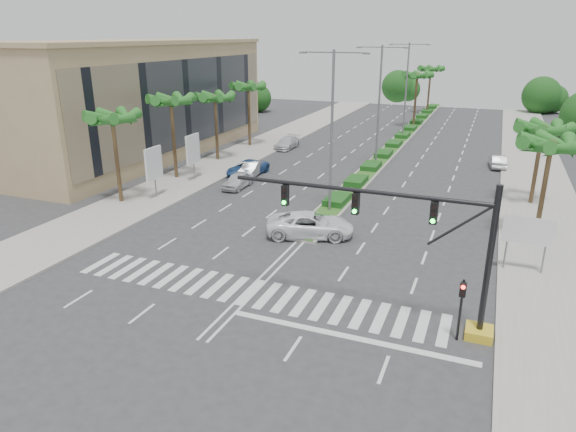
{
  "coord_description": "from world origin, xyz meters",
  "views": [
    {
      "loc": [
        10.94,
        -21.92,
        13.01
      ],
      "look_at": [
        0.47,
        4.21,
        3.0
      ],
      "focal_mm": 32.0,
      "sensor_mm": 36.0,
      "label": 1
    }
  ],
  "objects_px": {
    "car_parked_b": "(251,169)",
    "car_crossing": "(310,225)",
    "car_parked_a": "(238,180)",
    "car_parked_c": "(248,168)",
    "car_parked_d": "(287,143)",
    "car_right": "(498,161)"
  },
  "relations": [
    {
      "from": "car_crossing",
      "to": "car_right",
      "type": "bearing_deg",
      "value": -43.03
    },
    {
      "from": "car_parked_d",
      "to": "car_crossing",
      "type": "distance_m",
      "value": 28.39
    },
    {
      "from": "car_parked_a",
      "to": "car_right",
      "type": "xyz_separation_m",
      "value": [
        21.44,
        16.53,
        -0.02
      ]
    },
    {
      "from": "car_parked_a",
      "to": "car_parked_d",
      "type": "bearing_deg",
      "value": 97.01
    },
    {
      "from": "car_parked_d",
      "to": "car_crossing",
      "type": "relative_size",
      "value": 0.79
    },
    {
      "from": "car_parked_a",
      "to": "car_parked_c",
      "type": "relative_size",
      "value": 0.79
    },
    {
      "from": "car_parked_b",
      "to": "car_parked_a",
      "type": "bearing_deg",
      "value": -87.29
    },
    {
      "from": "car_parked_c",
      "to": "car_parked_d",
      "type": "height_order",
      "value": "car_parked_c"
    },
    {
      "from": "car_parked_a",
      "to": "car_parked_d",
      "type": "xyz_separation_m",
      "value": [
        -2.16,
        17.13,
        -0.01
      ]
    },
    {
      "from": "car_parked_c",
      "to": "car_right",
      "type": "bearing_deg",
      "value": 35.66
    },
    {
      "from": "car_parked_d",
      "to": "car_crossing",
      "type": "bearing_deg",
      "value": -64.2
    },
    {
      "from": "car_crossing",
      "to": "car_right",
      "type": "height_order",
      "value": "car_crossing"
    },
    {
      "from": "car_right",
      "to": "car_parked_b",
      "type": "bearing_deg",
      "value": 22.79
    },
    {
      "from": "car_parked_b",
      "to": "car_parked_d",
      "type": "xyz_separation_m",
      "value": [
        -1.53,
        13.09,
        -0.01
      ]
    },
    {
      "from": "car_parked_b",
      "to": "car_right",
      "type": "height_order",
      "value": "car_parked_b"
    },
    {
      "from": "car_parked_b",
      "to": "car_crossing",
      "type": "height_order",
      "value": "car_crossing"
    },
    {
      "from": "car_parked_a",
      "to": "car_parked_c",
      "type": "distance_m",
      "value": 4.37
    },
    {
      "from": "car_parked_b",
      "to": "car_parked_c",
      "type": "xyz_separation_m",
      "value": [
        -0.47,
        0.19,
        0.02
      ]
    },
    {
      "from": "car_parked_c",
      "to": "car_crossing",
      "type": "xyz_separation_m",
      "value": [
        10.99,
        -12.81,
        0.11
      ]
    },
    {
      "from": "car_parked_b",
      "to": "car_parked_d",
      "type": "bearing_deg",
      "value": 90.47
    },
    {
      "from": "car_parked_d",
      "to": "car_right",
      "type": "bearing_deg",
      "value": -0.76
    },
    {
      "from": "car_parked_d",
      "to": "car_parked_c",
      "type": "bearing_deg",
      "value": -84.63
    }
  ]
}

